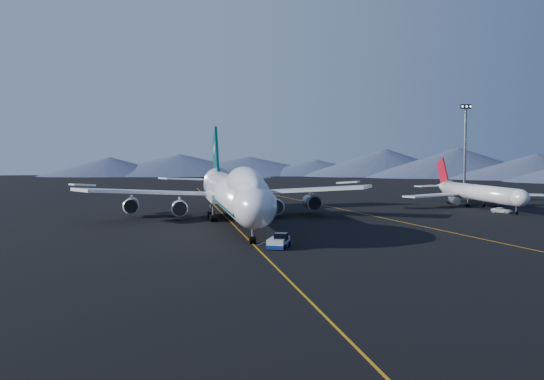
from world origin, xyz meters
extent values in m
plane|color=black|center=(0.00, 0.00, 0.00)|extent=(500.00, 500.00, 0.00)
cube|color=#C4820B|center=(0.00, 0.00, 0.01)|extent=(0.25, 220.00, 0.01)
cube|color=#C4820B|center=(30.00, 10.00, 0.01)|extent=(28.08, 198.09, 0.01)
cone|color=#47506D|center=(-40.81, 231.43, 6.00)|extent=(100.00, 100.00, 12.00)
cone|color=#47506D|center=(36.76, 232.11, 6.00)|extent=(100.00, 100.00, 12.00)
cone|color=#47506D|center=(110.33, 207.49, 6.00)|extent=(100.00, 100.00, 12.00)
cone|color=#47506D|center=(171.87, 160.27, 6.00)|extent=(100.00, 100.00, 12.00)
cylinder|color=silver|center=(0.00, 0.00, 5.60)|extent=(6.50, 56.00, 6.50)
ellipsoid|color=silver|center=(0.00, -28.00, 5.60)|extent=(6.50, 10.40, 6.50)
ellipsoid|color=silver|center=(0.00, -18.50, 8.10)|extent=(5.13, 25.16, 5.85)
cube|color=black|center=(0.00, -30.00, 6.80)|extent=(3.60, 1.61, 1.29)
cone|color=silver|center=(0.00, 33.00, 6.40)|extent=(6.50, 12.00, 6.50)
cube|color=#043F3E|center=(0.00, 1.00, 4.70)|extent=(6.24, 60.00, 1.10)
cube|color=silver|center=(0.00, 5.50, 4.50)|extent=(7.50, 13.00, 1.60)
cube|color=silver|center=(-14.50, 11.50, 5.20)|extent=(30.62, 23.28, 2.83)
cube|color=silver|center=(14.50, 11.50, 5.20)|extent=(30.62, 23.28, 2.83)
cylinder|color=slate|center=(-9.50, 7.50, 2.40)|extent=(2.90, 5.50, 2.90)
cylinder|color=slate|center=(-19.00, 14.00, 2.40)|extent=(2.90, 5.50, 2.90)
cylinder|color=slate|center=(9.50, 7.50, 2.40)|extent=(2.90, 5.50, 2.90)
cylinder|color=slate|center=(19.00, 14.00, 2.40)|extent=(2.90, 5.50, 2.90)
cube|color=#043F3E|center=(0.00, 32.00, 11.40)|extent=(0.55, 14.11, 15.94)
cube|color=silver|center=(-7.50, 34.50, 6.80)|extent=(12.39, 9.47, 0.98)
cube|color=silver|center=(7.50, 34.50, 6.80)|extent=(12.39, 9.47, 0.98)
cylinder|color=black|center=(0.00, -26.50, 0.55)|extent=(0.90, 1.10, 1.10)
cube|color=silver|center=(3.00, -30.86, 0.80)|extent=(4.05, 5.27, 1.18)
cube|color=navy|center=(3.00, -30.86, 0.38)|extent=(4.23, 5.50, 0.54)
cube|color=black|center=(3.00, -30.86, 1.66)|extent=(2.26, 2.26, 0.96)
cylinder|color=silver|center=(61.39, 18.79, 3.61)|extent=(3.81, 32.06, 3.81)
ellipsoid|color=silver|center=(61.39, 2.76, 3.61)|extent=(3.81, 5.33, 3.81)
cone|color=silver|center=(61.39, 37.83, 4.01)|extent=(3.81, 7.01, 3.81)
cube|color=silver|center=(51.37, 23.80, 2.81)|extent=(16.83, 11.36, 0.35)
cube|color=silver|center=(71.41, 23.80, 2.81)|extent=(16.83, 11.36, 0.35)
cylinder|color=slate|center=(55.88, 21.29, 1.60)|extent=(1.90, 3.51, 1.90)
cylinder|color=slate|center=(66.90, 21.29, 1.60)|extent=(1.90, 3.51, 1.90)
cube|color=#A70F1F|center=(61.39, 38.33, 7.82)|extent=(0.35, 6.83, 8.07)
imported|color=white|center=(60.11, 7.14, 0.61)|extent=(4.43, 4.64, 1.22)
cylinder|color=black|center=(75.71, 53.21, 0.21)|extent=(2.53, 2.53, 0.42)
cylinder|color=slate|center=(75.71, 53.21, 13.17)|extent=(0.74, 0.74, 26.34)
cube|color=black|center=(75.71, 53.21, 26.65)|extent=(3.37, 0.84, 1.26)
camera|label=1|loc=(-13.03, -112.98, 13.40)|focal=40.00mm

